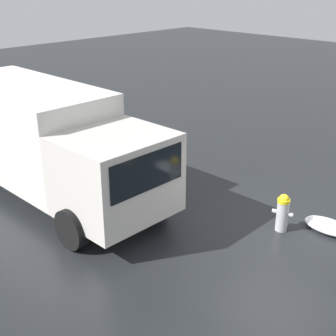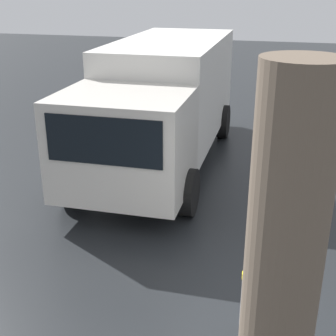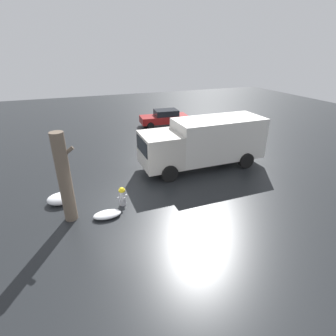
{
  "view_description": "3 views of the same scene",
  "coord_description": "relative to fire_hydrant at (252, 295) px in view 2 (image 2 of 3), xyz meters",
  "views": [
    {
      "loc": [
        -4.65,
        8.46,
        5.45
      ],
      "look_at": [
        3.09,
        0.53,
        0.79
      ],
      "focal_mm": 50.0,
      "sensor_mm": 36.0,
      "label": 1
    },
    {
      "loc": [
        -4.91,
        -0.17,
        4.12
      ],
      "look_at": [
        3.17,
        1.89,
        0.74
      ],
      "focal_mm": 50.0,
      "sensor_mm": 36.0,
      "label": 2
    },
    {
      "loc": [
        -1.64,
        -10.09,
        6.49
      ],
      "look_at": [
        2.58,
        1.08,
        0.94
      ],
      "focal_mm": 28.0,
      "sensor_mm": 36.0,
      "label": 3
    }
  ],
  "objects": [
    {
      "name": "delivery_truck",
      "position": [
        5.44,
        2.59,
        1.07
      ],
      "size": [
        7.25,
        2.65,
        2.78
      ],
      "rotation": [
        0.0,
        0.0,
        1.58
      ],
      "color": "beige",
      "rests_on": "ground_plane"
    },
    {
      "name": "fire_hydrant",
      "position": [
        0.0,
        0.0,
        0.0
      ],
      "size": [
        0.48,
        0.39,
        0.9
      ],
      "rotation": [
        0.0,
        0.0,
        4.96
      ],
      "color": "#B7B7BC",
      "rests_on": "ground_plane"
    },
    {
      "name": "tree_trunk",
      "position": [
        -2.2,
        -0.26,
        1.41
      ],
      "size": [
        0.78,
        0.51,
        3.72
      ],
      "color": "#6B5B4C",
      "rests_on": "ground_plane"
    },
    {
      "name": "ground_plane",
      "position": [
        -0.0,
        0.0,
        -0.46
      ],
      "size": [
        60.0,
        60.0,
        0.0
      ],
      "primitive_type": "plane",
      "color": "black"
    }
  ]
}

